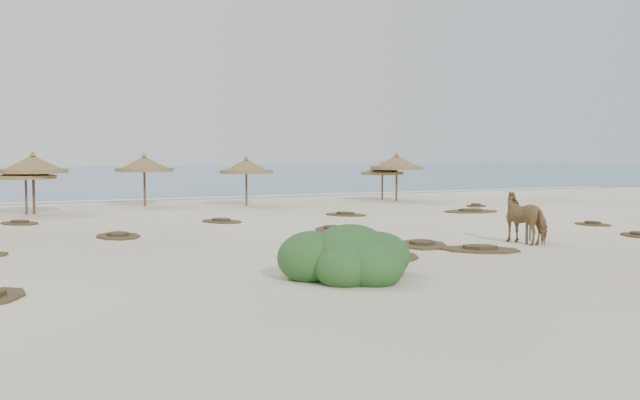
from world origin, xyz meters
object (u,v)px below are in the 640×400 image
(palapa_0, at_px, (33,165))
(bush, at_px, (350,258))
(palapa_1, at_px, (26,172))
(horse, at_px, (527,218))

(palapa_0, distance_m, bush, 23.58)
(palapa_0, height_order, bush, palapa_0)
(palapa_1, relative_size, bush, 0.90)
(palapa_1, height_order, horse, palapa_1)
(palapa_1, bearing_deg, bush, -73.50)
(horse, relative_size, bush, 0.59)
(palapa_0, relative_size, horse, 2.11)
(horse, distance_m, bush, 9.30)
(horse, bearing_deg, bush, 14.79)
(palapa_1, xyz_separation_m, horse, (15.28, -19.03, -1.24))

